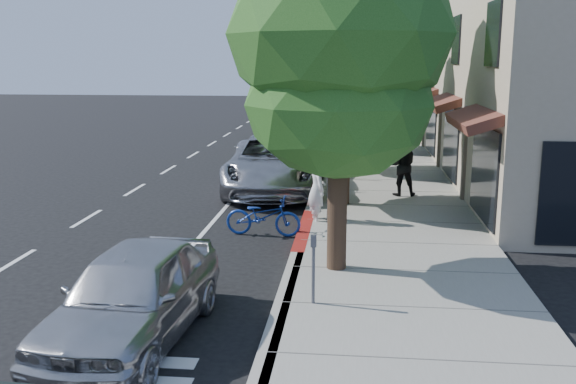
# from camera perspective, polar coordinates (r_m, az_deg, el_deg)

# --- Properties ---
(ground) EXTENTS (120.00, 120.00, 0.00)m
(ground) POSITION_cam_1_polar(r_m,az_deg,el_deg) (15.43, 1.18, -4.79)
(ground) COLOR black
(ground) RESTS_ON ground
(sidewalk) EXTENTS (4.60, 56.00, 0.15)m
(sidewalk) POSITION_cam_1_polar(r_m,az_deg,el_deg) (23.17, 8.53, 0.93)
(sidewalk) COLOR gray
(sidewalk) RESTS_ON ground
(curb) EXTENTS (0.30, 56.00, 0.15)m
(curb) POSITION_cam_1_polar(r_m,az_deg,el_deg) (23.17, 2.84, 1.05)
(curb) COLOR #9E998E
(curb) RESTS_ON ground
(curb_red_segment) EXTENTS (0.32, 4.00, 0.15)m
(curb_red_segment) POSITION_cam_1_polar(r_m,az_deg,el_deg) (16.37, 1.47, -3.54)
(curb_red_segment) COLOR maroon
(curb_red_segment) RESTS_ON ground
(storefront_building) EXTENTS (10.00, 36.00, 7.00)m
(storefront_building) POSITION_cam_1_polar(r_m,az_deg,el_deg) (33.80, 20.62, 9.58)
(storefront_building) COLOR #B7A58C
(storefront_building) RESTS_ON ground
(street_tree_0) EXTENTS (4.43, 4.43, 7.60)m
(street_tree_0) POSITION_cam_1_polar(r_m,az_deg,el_deg) (12.74, 4.64, 13.24)
(street_tree_0) COLOR black
(street_tree_0) RESTS_ON ground
(street_tree_1) EXTENTS (5.37, 5.37, 7.74)m
(street_tree_1) POSITION_cam_1_polar(r_m,az_deg,el_deg) (18.73, 5.10, 12.49)
(street_tree_1) COLOR black
(street_tree_1) RESTS_ON ground
(street_tree_2) EXTENTS (4.52, 4.52, 6.87)m
(street_tree_2) POSITION_cam_1_polar(r_m,az_deg,el_deg) (24.73, 5.33, 11.24)
(street_tree_2) COLOR black
(street_tree_2) RESTS_ON ground
(street_tree_3) EXTENTS (4.44, 4.44, 7.38)m
(street_tree_3) POSITION_cam_1_polar(r_m,az_deg,el_deg) (30.73, 5.49, 12.11)
(street_tree_3) COLOR black
(street_tree_3) RESTS_ON ground
(street_tree_4) EXTENTS (4.35, 4.35, 7.31)m
(street_tree_4) POSITION_cam_1_polar(r_m,az_deg,el_deg) (36.73, 5.59, 12.02)
(street_tree_4) COLOR black
(street_tree_4) RESTS_ON ground
(street_tree_5) EXTENTS (5.09, 5.09, 7.61)m
(street_tree_5) POSITION_cam_1_polar(r_m,az_deg,el_deg) (42.73, 5.67, 12.08)
(street_tree_5) COLOR black
(street_tree_5) RESTS_ON ground
(cyclist) EXTENTS (0.69, 0.85, 2.01)m
(cyclist) POSITION_cam_1_polar(r_m,az_deg,el_deg) (17.11, 2.59, 0.34)
(cyclist) COLOR white
(cyclist) RESTS_ON ground
(bicycle) EXTENTS (1.97, 0.82, 1.01)m
(bicycle) POSITION_cam_1_polar(r_m,az_deg,el_deg) (16.18, -2.21, -2.15)
(bicycle) COLOR navy
(bicycle) RESTS_ON ground
(silver_suv) EXTENTS (3.56, 6.89, 1.86)m
(silver_suv) POSITION_cam_1_polar(r_m,az_deg,el_deg) (21.63, -1.26, 2.58)
(silver_suv) COLOR #A7A7AC
(silver_suv) RESTS_ON ground
(dark_sedan) EXTENTS (2.04, 5.15, 1.67)m
(dark_sedan) POSITION_cam_1_polar(r_m,az_deg,el_deg) (24.39, 0.24, 3.42)
(dark_sedan) COLOR black
(dark_sedan) RESTS_ON ground
(white_pickup) EXTENTS (2.73, 6.15, 1.76)m
(white_pickup) POSITION_cam_1_polar(r_m,az_deg,el_deg) (33.56, 3.01, 5.81)
(white_pickup) COLOR silver
(white_pickup) RESTS_ON ground
(dark_suv_far) EXTENTS (2.44, 5.43, 1.81)m
(dark_suv_far) POSITION_cam_1_polar(r_m,az_deg,el_deg) (40.71, 2.46, 6.92)
(dark_suv_far) COLOR black
(dark_suv_far) RESTS_ON ground
(near_car_a) EXTENTS (2.15, 4.64, 1.54)m
(near_car_a) POSITION_cam_1_polar(r_m,az_deg,el_deg) (10.50, -13.64, -8.87)
(near_car_a) COLOR #B5B6BA
(near_car_a) RESTS_ON ground
(pedestrian) EXTENTS (0.96, 0.77, 1.91)m
(pedestrian) POSITION_cam_1_polar(r_m,az_deg,el_deg) (20.42, 10.08, 2.34)
(pedestrian) COLOR black
(pedestrian) RESTS_ON sidewalk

